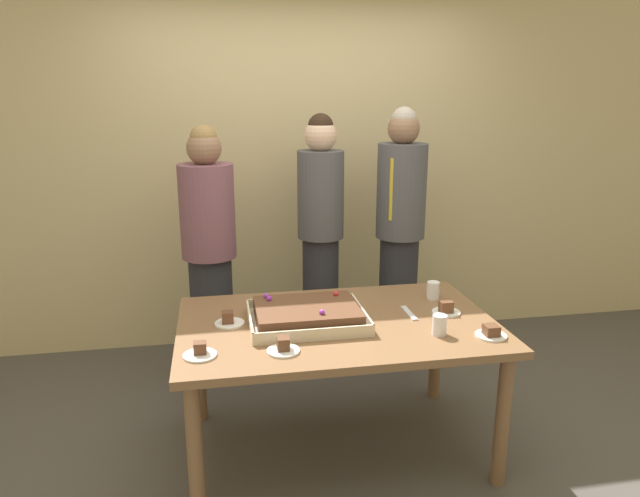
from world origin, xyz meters
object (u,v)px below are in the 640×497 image
object	(u,v)px
cake_server_utensil	(409,313)
drink_cup_nearest	(439,325)
plated_slice_center_front	(229,321)
plated_slice_near_right	(491,333)
sheet_cake	(307,315)
person_serving_front	(209,252)
plated_slice_far_right	(446,310)
plated_slice_near_left	(283,347)
drink_cup_middle	(433,290)
person_green_shirt_behind	(321,236)
person_striped_tie_right	(400,234)
plated_slice_far_left	(200,352)
party_table	(337,337)

from	to	relation	value
cake_server_utensil	drink_cup_nearest	bearing A→B (deg)	-79.58
plated_slice_center_front	plated_slice_near_right	bearing A→B (deg)	-17.26
plated_slice_near_right	cake_server_utensil	distance (m)	0.46
drink_cup_nearest	cake_server_utensil	bearing A→B (deg)	100.42
plated_slice_near_right	sheet_cake	bearing A→B (deg)	158.48
cake_server_utensil	person_serving_front	xyz separation A→B (m)	(-1.03, 0.92, 0.13)
plated_slice_near_right	plated_slice_far_right	world-z (taller)	plated_slice_far_right
plated_slice_near_left	drink_cup_nearest	bearing A→B (deg)	3.89
sheet_cake	drink_cup_middle	bearing A→B (deg)	16.37
person_green_shirt_behind	drink_cup_middle	bearing A→B (deg)	45.05
plated_slice_near_left	drink_cup_nearest	xyz separation A→B (m)	(0.76, 0.05, 0.03)
drink_cup_middle	person_green_shirt_behind	size ratio (longest dim) A/B	0.06
person_striped_tie_right	person_serving_front	bearing A→B (deg)	-49.40
plated_slice_far_left	plated_slice_far_right	world-z (taller)	plated_slice_far_right
plated_slice_near_left	plated_slice_center_front	size ratio (longest dim) A/B	1.00
plated_slice_center_front	drink_cup_nearest	xyz separation A→B (m)	(0.99, -0.31, 0.03)
cake_server_utensil	person_striped_tie_right	xyz separation A→B (m)	(0.25, 0.94, 0.19)
plated_slice_near_left	person_striped_tie_right	world-z (taller)	person_striped_tie_right
party_table	plated_slice_near_right	world-z (taller)	plated_slice_near_right
plated_slice_near_right	person_serving_front	bearing A→B (deg)	136.00
person_striped_tie_right	person_green_shirt_behind	bearing A→B (deg)	-59.15
party_table	plated_slice_near_right	size ratio (longest dim) A/B	10.68
plated_slice_near_right	plated_slice_far_left	distance (m)	1.37
plated_slice_near_left	plated_slice_far_left	world-z (taller)	plated_slice_near_left
party_table	person_striped_tie_right	world-z (taller)	person_striped_tie_right
party_table	plated_slice_far_left	distance (m)	0.74
party_table	person_striped_tie_right	size ratio (longest dim) A/B	0.90
drink_cup_middle	cake_server_utensil	size ratio (longest dim) A/B	0.50
person_serving_front	person_striped_tie_right	bearing A→B (deg)	63.98
sheet_cake	plated_slice_near_right	size ratio (longest dim) A/B	3.89
party_table	drink_cup_middle	xyz separation A→B (m)	(0.60, 0.24, 0.13)
drink_cup_middle	person_striped_tie_right	world-z (taller)	person_striped_tie_right
plated_slice_far_right	person_serving_front	distance (m)	1.56
drink_cup_nearest	cake_server_utensil	world-z (taller)	drink_cup_nearest
drink_cup_nearest	person_striped_tie_right	size ratio (longest dim) A/B	0.06
plated_slice_far_right	drink_cup_nearest	bearing A→B (deg)	-118.86
plated_slice_far_left	cake_server_utensil	xyz separation A→B (m)	(1.08, 0.32, -0.01)
plated_slice_near_right	person_striped_tie_right	xyz separation A→B (m)	(-0.04, 1.30, 0.18)
party_table	plated_slice_near_right	distance (m)	0.76
party_table	sheet_cake	distance (m)	0.20
sheet_cake	drink_cup_nearest	bearing A→B (deg)	-23.41
plated_slice_near_left	drink_cup_middle	size ratio (longest dim) A/B	1.50
drink_cup_middle	sheet_cake	bearing A→B (deg)	-163.63
sheet_cake	person_green_shirt_behind	world-z (taller)	person_green_shirt_behind
sheet_cake	person_serving_front	size ratio (longest dim) A/B	0.35
person_striped_tie_right	cake_server_utensil	bearing A→B (deg)	24.82
drink_cup_nearest	drink_cup_middle	size ratio (longest dim) A/B	1.00
drink_cup_nearest	party_table	bearing A→B (deg)	150.98
sheet_cake	plated_slice_far_right	bearing A→B (deg)	-0.52
party_table	drink_cup_nearest	distance (m)	0.53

